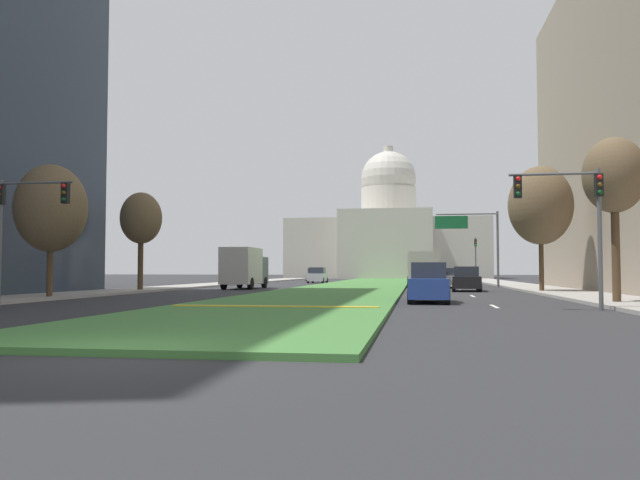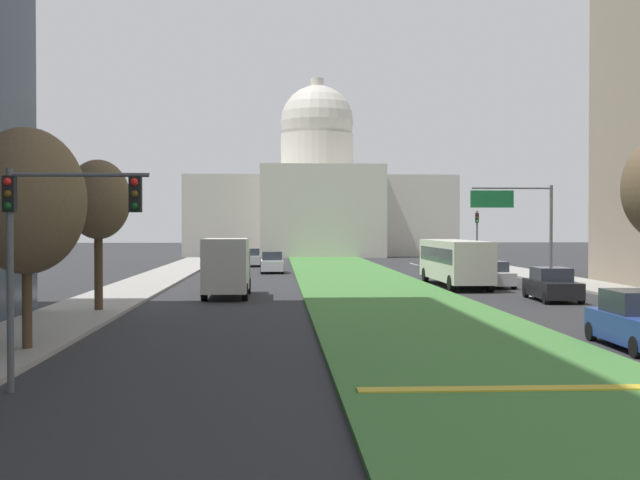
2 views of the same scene
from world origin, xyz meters
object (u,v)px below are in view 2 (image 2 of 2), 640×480
object	(u,v)px
capitol_building	(318,204)
sedan_distant	(492,275)
street_tree_left_mid	(98,201)
traffic_light_near_left	(47,229)
street_tree_left_near	(26,201)
city_bus	(454,259)
traffic_light_far_right	(477,232)
overhead_guide_sign	(521,214)
sedan_midblock	(552,285)
sedan_far_horizon	(272,263)
box_truck_delivery	(227,266)
sedan_lead_stopped	(637,322)
sedan_very_far	(251,258)

from	to	relation	value
capitol_building	sedan_distant	bearing A→B (deg)	-82.69
capitol_building	street_tree_left_mid	xyz separation A→B (m)	(-13.54, -75.25, -2.03)
traffic_light_near_left	street_tree_left_near	world-z (taller)	street_tree_left_near
sedan_distant	city_bus	world-z (taller)	city_bus
traffic_light_far_right	overhead_guide_sign	distance (m)	18.45
city_bus	sedan_midblock	bearing A→B (deg)	-73.77
sedan_far_horizon	box_truck_delivery	distance (m)	22.63
traffic_light_far_right	city_bus	world-z (taller)	traffic_light_far_right
capitol_building	city_bus	size ratio (longest dim) A/B	3.18
overhead_guide_sign	sedan_distant	bearing A→B (deg)	-155.94
sedan_lead_stopped	traffic_light_far_right	bearing A→B (deg)	82.15
sedan_very_far	street_tree_left_near	bearing A→B (deg)	-95.54
sedan_midblock	sedan_far_horizon	distance (m)	29.30
overhead_guide_sign	sedan_midblock	distance (m)	10.78
street_tree_left_mid	sedan_far_horizon	distance (m)	31.26
street_tree_left_near	street_tree_left_mid	size ratio (longest dim) A/B	1.01
street_tree_left_mid	sedan_far_horizon	size ratio (longest dim) A/B	1.57
traffic_light_near_left	sedan_midblock	xyz separation A→B (m)	(19.53, 21.71, -2.99)
street_tree_left_mid	sedan_far_horizon	bearing A→B (deg)	76.01
sedan_very_far	sedan_far_horizon	bearing A→B (deg)	-79.38
street_tree_left_near	city_bus	world-z (taller)	street_tree_left_near
traffic_light_near_left	city_bus	distance (m)	35.79
city_bus	street_tree_left_near	bearing A→B (deg)	-126.27
sedan_midblock	sedan_distant	bearing A→B (deg)	94.27
street_tree_left_near	box_truck_delivery	world-z (taller)	street_tree_left_near
capitol_building	traffic_light_far_right	world-z (taller)	capitol_building
sedan_lead_stopped	box_truck_delivery	world-z (taller)	box_truck_delivery
sedan_very_far	box_truck_delivery	size ratio (longest dim) A/B	0.68
street_tree_left_mid	sedan_lead_stopped	bearing A→B (deg)	-30.47
capitol_building	street_tree_left_mid	bearing A→B (deg)	-100.20
capitol_building	sedan_very_far	bearing A→B (deg)	-103.43
sedan_very_far	overhead_guide_sign	bearing A→B (deg)	-55.63
sedan_lead_stopped	sedan_distant	xyz separation A→B (m)	(2.21, 25.01, -0.07)
street_tree_left_mid	sedan_distant	xyz separation A→B (m)	(21.44, 13.69, -4.21)
street_tree_left_mid	sedan_very_far	world-z (taller)	street_tree_left_mid
traffic_light_far_right	street_tree_left_near	distance (m)	50.75
traffic_light_far_right	sedan_far_horizon	distance (m)	18.25
sedan_far_horizon	sedan_very_far	size ratio (longest dim) A/B	0.99
box_truck_delivery	capitol_building	bearing A→B (deg)	82.97
traffic_light_far_right	sedan_very_far	world-z (taller)	traffic_light_far_right
street_tree_left_near	sedan_very_far	xyz separation A→B (m)	(5.08, 52.39, -3.81)
street_tree_left_mid	sedan_very_far	size ratio (longest dim) A/B	1.56
sedan_very_far	box_truck_delivery	xyz separation A→B (m)	(-0.21, -33.63, 0.87)
traffic_light_near_left	box_truck_delivery	size ratio (longest dim) A/B	0.81
street_tree_left_mid	sedan_distant	distance (m)	25.79
capitol_building	box_truck_delivery	size ratio (longest dim) A/B	5.47
street_tree_left_near	sedan_distant	xyz separation A→B (m)	(21.11, 24.88, -3.84)
traffic_light_far_right	sedan_far_horizon	bearing A→B (deg)	-170.82
sedan_midblock	city_bus	size ratio (longest dim) A/B	0.43
street_tree_left_mid	sedan_midblock	size ratio (longest dim) A/B	1.42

